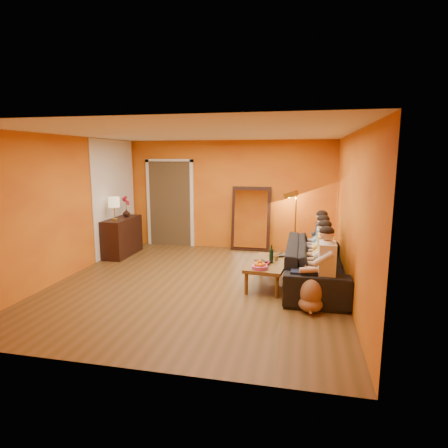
% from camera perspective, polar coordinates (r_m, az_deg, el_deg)
% --- Properties ---
extents(room_shell, '(5.00, 5.50, 2.60)m').
position_cam_1_polar(room_shell, '(6.76, -3.14, 2.42)').
color(room_shell, brown).
rests_on(room_shell, ground).
extents(white_accent, '(0.02, 1.90, 2.58)m').
position_cam_1_polar(white_accent, '(8.96, -16.31, 3.96)').
color(white_accent, white).
rests_on(white_accent, wall_left).
extents(doorway_recess, '(1.06, 0.30, 2.10)m').
position_cam_1_polar(doorway_recess, '(9.57, -7.95, 3.14)').
color(doorway_recess, '#3F2D19').
rests_on(doorway_recess, floor).
extents(door_jamb_left, '(0.08, 0.06, 2.20)m').
position_cam_1_polar(door_jamb_left, '(9.67, -11.38, 3.11)').
color(door_jamb_left, white).
rests_on(door_jamb_left, wall_back).
extents(door_jamb_right, '(0.08, 0.06, 2.20)m').
position_cam_1_polar(door_jamb_right, '(9.28, -4.89, 2.98)').
color(door_jamb_right, white).
rests_on(door_jamb_right, wall_back).
extents(door_header, '(1.22, 0.06, 0.08)m').
position_cam_1_polar(door_header, '(9.39, -8.37, 9.54)').
color(door_header, white).
rests_on(door_header, wall_back).
extents(mirror_frame, '(0.92, 0.27, 1.51)m').
position_cam_1_polar(mirror_frame, '(8.92, 4.12, 0.82)').
color(mirror_frame, black).
rests_on(mirror_frame, floor).
extents(mirror_glass, '(0.78, 0.21, 1.35)m').
position_cam_1_polar(mirror_glass, '(8.89, 4.08, 0.78)').
color(mirror_glass, white).
rests_on(mirror_glass, mirror_frame).
extents(sideboard, '(0.44, 1.18, 0.85)m').
position_cam_1_polar(sideboard, '(8.81, -15.23, -1.86)').
color(sideboard, black).
rests_on(sideboard, floor).
extents(table_lamp, '(0.24, 0.24, 0.51)m').
position_cam_1_polar(table_lamp, '(8.43, -16.38, 2.25)').
color(table_lamp, beige).
rests_on(table_lamp, sideboard).
extents(sofa, '(2.53, 0.99, 0.74)m').
position_cam_1_polar(sofa, '(6.78, 13.71, -5.88)').
color(sofa, black).
rests_on(sofa, floor).
extents(coffee_table, '(0.74, 1.28, 0.42)m').
position_cam_1_polar(coffee_table, '(6.62, 6.76, -7.50)').
color(coffee_table, brown).
rests_on(coffee_table, floor).
extents(floor_lamp, '(0.36, 0.32, 1.44)m').
position_cam_1_polar(floor_lamp, '(8.56, 10.83, -0.02)').
color(floor_lamp, gold).
rests_on(floor_lamp, floor).
extents(dog, '(0.50, 0.63, 0.65)m').
position_cam_1_polar(dog, '(5.67, 13.12, -9.54)').
color(dog, '#8D5E3F').
rests_on(dog, floor).
extents(person_far_left, '(0.70, 0.44, 1.22)m').
position_cam_1_polar(person_far_left, '(5.76, 15.36, -6.35)').
color(person_far_left, beige).
rests_on(person_far_left, sofa).
extents(person_mid_left, '(0.70, 0.44, 1.22)m').
position_cam_1_polar(person_mid_left, '(6.29, 15.09, -4.94)').
color(person_mid_left, '#EDC94F').
rests_on(person_mid_left, sofa).
extents(person_mid_right, '(0.70, 0.44, 1.22)m').
position_cam_1_polar(person_mid_right, '(6.82, 14.87, -3.74)').
color(person_mid_right, '#8EB4DB').
rests_on(person_mid_right, sofa).
extents(person_far_right, '(0.70, 0.44, 1.22)m').
position_cam_1_polar(person_far_right, '(7.36, 14.67, -2.72)').
color(person_far_right, '#2E2E33').
rests_on(person_far_right, sofa).
extents(fruit_bowl, '(0.26, 0.26, 0.16)m').
position_cam_1_polar(fruit_bowl, '(6.11, 5.47, -6.13)').
color(fruit_bowl, '#C84687').
rests_on(fruit_bowl, coffee_table).
extents(wine_bottle, '(0.07, 0.07, 0.31)m').
position_cam_1_polar(wine_bottle, '(6.46, 7.22, -4.57)').
color(wine_bottle, black).
rests_on(wine_bottle, coffee_table).
extents(tumbler, '(0.12, 0.12, 0.09)m').
position_cam_1_polar(tumbler, '(6.65, 7.93, -5.13)').
color(tumbler, '#B27F3F').
rests_on(tumbler, coffee_table).
extents(laptop, '(0.42, 0.41, 0.03)m').
position_cam_1_polar(laptop, '(6.88, 8.57, -4.91)').
color(laptop, black).
rests_on(laptop, coffee_table).
extents(book_lower, '(0.17, 0.23, 0.02)m').
position_cam_1_polar(book_lower, '(6.38, 5.01, -6.07)').
color(book_lower, black).
rests_on(book_lower, coffee_table).
extents(book_mid, '(0.24, 0.29, 0.02)m').
position_cam_1_polar(book_mid, '(6.38, 5.11, -5.87)').
color(book_mid, '#A7132A').
rests_on(book_mid, book_lower).
extents(book_upper, '(0.25, 0.26, 0.02)m').
position_cam_1_polar(book_upper, '(6.36, 5.00, -5.74)').
color(book_upper, black).
rests_on(book_upper, book_mid).
extents(vase, '(0.17, 0.17, 0.17)m').
position_cam_1_polar(vase, '(8.94, -14.66, 1.67)').
color(vase, black).
rests_on(vase, sideboard).
extents(flowers, '(0.17, 0.17, 0.48)m').
position_cam_1_polar(flowers, '(8.90, -14.74, 3.41)').
color(flowers, '#A7132A').
rests_on(flowers, vase).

